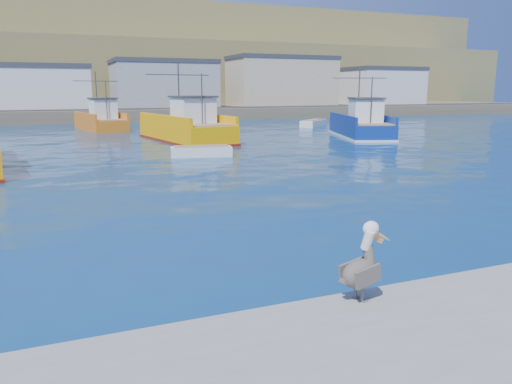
% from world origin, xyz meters
% --- Properties ---
extents(ground, '(260.00, 260.00, 0.00)m').
position_xyz_m(ground, '(0.00, 0.00, 0.00)').
color(ground, '#06274E').
rests_on(ground, ground).
extents(dock_bollards, '(36.20, 0.20, 0.30)m').
position_xyz_m(dock_bollards, '(0.60, -3.40, 0.65)').
color(dock_bollards, '#4C4C4C').
rests_on(dock_bollards, dock).
extents(far_shore, '(200.00, 81.00, 24.00)m').
position_xyz_m(far_shore, '(0.00, 109.20, 8.98)').
color(far_shore, brown).
rests_on(far_shore, ground).
extents(trawler_yellow_b, '(5.97, 12.55, 6.61)m').
position_xyz_m(trawler_yellow_b, '(4.13, 30.93, 1.08)').
color(trawler_yellow_b, '#FFA803').
rests_on(trawler_yellow_b, ground).
extents(trawler_blue, '(6.90, 11.18, 6.42)m').
position_xyz_m(trawler_blue, '(19.97, 28.37, 1.00)').
color(trawler_blue, navy).
rests_on(trawler_blue, ground).
extents(boat_orange, '(5.01, 9.58, 6.19)m').
position_xyz_m(boat_orange, '(-1.48, 45.57, 1.07)').
color(boat_orange, orange).
rests_on(boat_orange, ground).
extents(skiff_mid, '(4.13, 2.11, 0.86)m').
position_xyz_m(skiff_mid, '(2.48, 20.78, 0.27)').
color(skiff_mid, silver).
rests_on(skiff_mid, ground).
extents(skiff_far, '(4.56, 4.17, 1.00)m').
position_xyz_m(skiff_far, '(22.16, 41.44, 0.32)').
color(skiff_far, silver).
rests_on(skiff_far, ground).
extents(skiff_extra, '(4.45, 3.40, 0.93)m').
position_xyz_m(skiff_extra, '(24.93, 37.71, 0.30)').
color(skiff_extra, silver).
rests_on(skiff_extra, ground).
extents(pelican, '(1.21, 0.61, 1.49)m').
position_xyz_m(pelican, '(-1.42, -3.39, 1.14)').
color(pelican, '#595451').
rests_on(pelican, dock).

